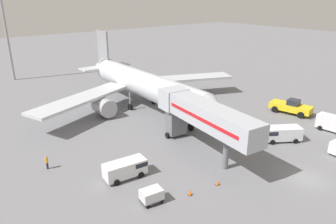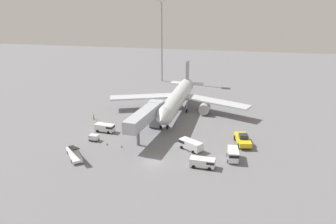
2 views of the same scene
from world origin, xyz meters
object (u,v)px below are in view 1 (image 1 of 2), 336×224
at_px(airplane_at_gate, 143,85).
at_px(safety_cone_charlie, 186,126).
at_px(jet_bridge, 200,114).
at_px(service_van_mid_left, 280,133).
at_px(safety_cone_bravo, 218,182).
at_px(pushback_tug, 291,107).
at_px(baggage_cart_near_right, 152,195).
at_px(ground_crew_worker_foreground, 47,162).
at_px(service_van_far_center, 334,123).
at_px(safety_cone_alpha, 190,193).
at_px(service_van_far_right, 126,168).

xyz_separation_m(airplane_at_gate, safety_cone_charlie, (-0.08, -11.63, -3.88)).
distance_m(jet_bridge, service_van_mid_left, 12.54).
xyz_separation_m(jet_bridge, safety_cone_bravo, (-3.83, -6.92, -4.80)).
height_order(pushback_tug, baggage_cart_near_right, pushback_tug).
relative_size(service_van_mid_left, ground_crew_worker_foreground, 3.33).
relative_size(safety_cone_bravo, safety_cone_charlie, 0.87).
bearing_deg(jet_bridge, service_van_far_center, -21.59).
height_order(service_van_far_center, baggage_cart_near_right, service_van_far_center).
bearing_deg(safety_cone_alpha, safety_cone_charlie, 49.54).
bearing_deg(pushback_tug, baggage_cart_near_right, -171.07).
bearing_deg(service_van_far_right, safety_cone_bravo, -47.52).
xyz_separation_m(airplane_at_gate, safety_cone_alpha, (-11.26, -24.74, -3.91)).
height_order(service_van_far_right, service_van_far_center, service_van_far_center).
relative_size(service_van_mid_left, service_van_far_center, 1.21).
distance_m(service_van_mid_left, safety_cone_alpha, 18.36).
xyz_separation_m(ground_crew_worker_foreground, safety_cone_alpha, (9.51, -14.16, -0.58)).
relative_size(jet_bridge, service_van_far_center, 3.79).
xyz_separation_m(service_van_far_center, ground_crew_worker_foreground, (-36.85, 15.60, -0.41)).
bearing_deg(safety_cone_alpha, service_van_far_center, -3.01).
bearing_deg(safety_cone_charlie, service_van_far_center, -41.99).
xyz_separation_m(service_van_mid_left, service_van_far_right, (-21.50, 5.31, -0.04)).
height_order(baggage_cart_near_right, safety_cone_alpha, baggage_cart_near_right).
height_order(jet_bridge, service_van_mid_left, jet_bridge).
bearing_deg(service_van_far_center, jet_bridge, 158.41).
bearing_deg(jet_bridge, safety_cone_alpha, -138.80).
relative_size(service_van_far_right, ground_crew_worker_foreground, 2.93).
bearing_deg(safety_cone_charlie, jet_bridge, -119.75).
distance_m(baggage_cart_near_right, ground_crew_worker_foreground, 13.93).
relative_size(baggage_cart_near_right, safety_cone_bravo, 3.84).
distance_m(pushback_tug, service_van_far_center, 8.33).
height_order(service_van_mid_left, safety_cone_bravo, service_van_mid_left).
distance_m(service_van_mid_left, baggage_cart_near_right, 22.00).
bearing_deg(service_van_far_right, safety_cone_charlie, 23.17).
xyz_separation_m(pushback_tug, baggage_cart_near_right, (-32.97, -5.18, -0.36)).
bearing_deg(ground_crew_worker_foreground, safety_cone_charlie, -2.92).
relative_size(service_van_mid_left, safety_cone_alpha, 9.05).
bearing_deg(airplane_at_gate, pushback_tug, -45.11).
distance_m(jet_bridge, safety_cone_alpha, 10.92).
bearing_deg(safety_cone_charlie, service_van_mid_left, -58.29).
bearing_deg(safety_cone_charlie, baggage_cart_near_right, -142.07).
xyz_separation_m(jet_bridge, service_van_far_center, (19.97, -7.90, -3.80)).
bearing_deg(baggage_cart_near_right, ground_crew_worker_foreground, 114.51).
xyz_separation_m(service_van_mid_left, safety_cone_alpha, (-18.27, -1.63, -0.86)).
bearing_deg(safety_cone_bravo, safety_cone_alpha, 172.58).
relative_size(airplane_at_gate, ground_crew_worker_foreground, 24.34).
xyz_separation_m(service_van_far_right, safety_cone_alpha, (3.23, -6.94, -0.82)).
relative_size(service_van_far_center, ground_crew_worker_foreground, 2.75).
distance_m(airplane_at_gate, baggage_cart_near_right, 27.87).
relative_size(jet_bridge, service_van_mid_left, 3.13).
xyz_separation_m(airplane_at_gate, service_van_far_center, (16.09, -26.18, -2.93)).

